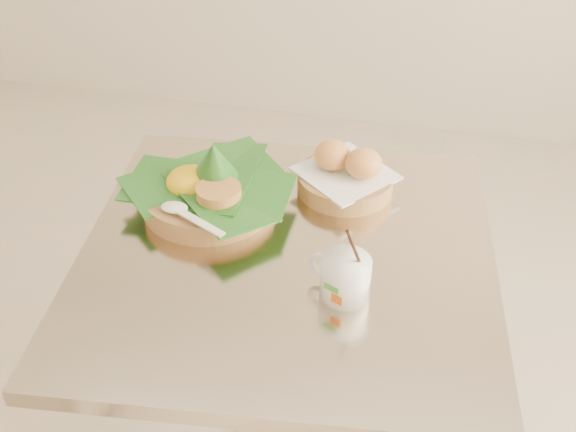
% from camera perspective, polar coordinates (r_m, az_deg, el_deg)
% --- Properties ---
extents(cafe_table, '(0.77, 0.77, 0.75)m').
position_cam_1_polar(cafe_table, '(1.38, -0.07, -9.86)').
color(cafe_table, gray).
rests_on(cafe_table, floor).
extents(rice_basket, '(0.30, 0.30, 0.15)m').
position_cam_1_polar(rice_basket, '(1.32, -6.34, 2.22)').
color(rice_basket, '#A58047').
rests_on(rice_basket, cafe_table).
extents(bread_basket, '(0.22, 0.22, 0.09)m').
position_cam_1_polar(bread_basket, '(1.36, 4.60, 3.26)').
color(bread_basket, '#A58047').
rests_on(bread_basket, cafe_table).
extents(coffee_mug, '(0.11, 0.09, 0.14)m').
position_cam_1_polar(coffee_mug, '(1.13, 4.47, -4.74)').
color(coffee_mug, white).
rests_on(coffee_mug, cafe_table).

